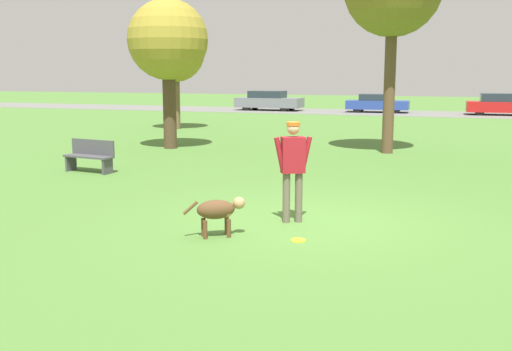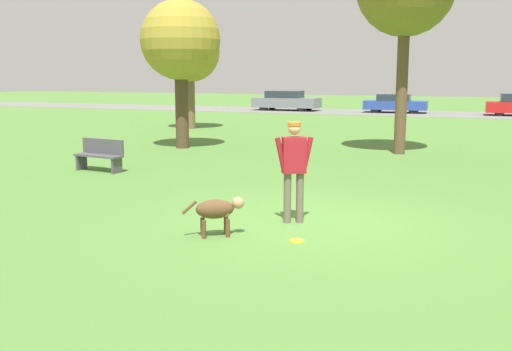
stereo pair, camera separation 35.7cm
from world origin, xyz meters
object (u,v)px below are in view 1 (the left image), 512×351
at_px(parked_car_grey, 269,101).
at_px(parked_car_blue, 377,103).
at_px(dog, 219,210).
at_px(tree_far_left, 175,53).
at_px(frisbee, 298,240).
at_px(tree_near_left, 168,41).
at_px(parked_car_red, 499,105).
at_px(person, 293,163).
at_px(park_bench, 90,155).

height_order(parked_car_grey, parked_car_blue, parked_car_grey).
bearing_deg(dog, tree_far_left, 85.51).
bearing_deg(frisbee, dog, -171.85).
height_order(tree_near_left, parked_car_blue, tree_near_left).
distance_m(parked_car_blue, parked_car_red, 7.41).
distance_m(tree_far_left, parked_car_red, 20.89).
xyz_separation_m(tree_far_left, parked_car_grey, (-0.26, 14.62, -2.80)).
distance_m(frisbee, parked_car_grey, 32.72).
height_order(person, parked_car_grey, person).
height_order(person, tree_near_left, tree_near_left).
xyz_separation_m(tree_near_left, parked_car_grey, (-3.39, 21.25, -2.92)).
relative_size(person, parked_car_blue, 0.43).
bearing_deg(parked_car_blue, tree_far_left, -117.76).
distance_m(frisbee, parked_car_blue, 31.41).
relative_size(parked_car_grey, parked_car_red, 1.18).
bearing_deg(park_bench, parked_car_red, 75.16).
height_order(dog, park_bench, park_bench).
height_order(dog, tree_near_left, tree_near_left).
relative_size(person, frisbee, 7.38).
bearing_deg(tree_far_left, frisbee, -57.69).
relative_size(parked_car_blue, parked_car_red, 1.05).
bearing_deg(tree_far_left, parked_car_blue, 64.45).
height_order(parked_car_red, park_bench, parked_car_red).
xyz_separation_m(dog, parked_car_blue, (-1.95, 31.42, 0.19)).
bearing_deg(tree_far_left, parked_car_grey, 91.04).
bearing_deg(tree_far_left, parked_car_red, 45.40).
xyz_separation_m(frisbee, tree_far_left, (-10.33, 16.33, 3.47)).
bearing_deg(dog, frisbee, -25.14).
bearing_deg(person, park_bench, 122.96).
height_order(frisbee, parked_car_grey, parked_car_grey).
height_order(frisbee, tree_near_left, tree_near_left).
xyz_separation_m(tree_near_left, park_bench, (0.36, -5.19, -3.14)).
relative_size(dog, tree_near_left, 0.18).
relative_size(tree_far_left, parked_car_grey, 1.06).
distance_m(dog, park_bench, 7.30).
xyz_separation_m(tree_far_left, parked_car_blue, (7.13, 14.91, -2.87)).
xyz_separation_m(tree_near_left, parked_car_red, (11.41, 21.37, -2.94)).
relative_size(frisbee, tree_near_left, 0.05).
distance_m(tree_far_left, parked_car_grey, 14.89).
height_order(tree_far_left, parked_car_red, tree_far_left).
bearing_deg(person, tree_far_left, 93.95).
relative_size(frisbee, park_bench, 0.16).
xyz_separation_m(person, parked_car_red, (4.62, 29.97, -0.38)).
xyz_separation_m(parked_car_red, park_bench, (-11.05, -26.56, -0.20)).
relative_size(parked_car_grey, park_bench, 3.19).
bearing_deg(parked_car_grey, park_bench, -80.45).
bearing_deg(frisbee, park_bench, 146.61).
distance_m(frisbee, park_bench, 8.21).
height_order(tree_near_left, parked_car_grey, tree_near_left).
height_order(frisbee, park_bench, park_bench).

